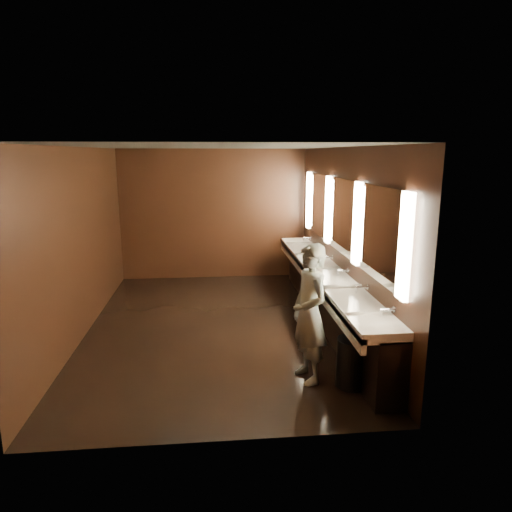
{
  "coord_description": "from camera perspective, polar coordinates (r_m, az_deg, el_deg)",
  "views": [
    {
      "loc": [
        -0.04,
        -6.9,
        2.71
      ],
      "look_at": [
        0.63,
        0.0,
        1.14
      ],
      "focal_mm": 32.0,
      "sensor_mm": 36.0,
      "label": 1
    }
  ],
  "objects": [
    {
      "name": "trash_bin",
      "position": [
        5.64,
        11.93,
        -12.89
      ],
      "size": [
        0.48,
        0.48,
        0.59
      ],
      "primitive_type": "cylinder",
      "rotation": [
        0.0,
        0.0,
        0.34
      ],
      "color": "black",
      "rests_on": "floor"
    },
    {
      "name": "ceiling",
      "position": [
        6.9,
        -5.4,
        13.45
      ],
      "size": [
        4.0,
        6.0,
        0.02
      ],
      "primitive_type": "cube",
      "color": "#2D2D2B",
      "rests_on": "wall_back"
    },
    {
      "name": "wall_front",
      "position": [
        4.12,
        -4.75,
        -5.86
      ],
      "size": [
        4.0,
        0.02,
        2.8
      ],
      "primitive_type": "cube",
      "color": "black",
      "rests_on": "floor"
    },
    {
      "name": "wall_right",
      "position": [
        7.32,
        10.71,
        2.22
      ],
      "size": [
        0.02,
        6.0,
        2.8
      ],
      "primitive_type": "cube",
      "color": "black",
      "rests_on": "floor"
    },
    {
      "name": "person",
      "position": [
        5.5,
        6.7,
        -7.15
      ],
      "size": [
        0.55,
        0.7,
        1.69
      ],
      "primitive_type": "imported",
      "rotation": [
        0.0,
        0.0,
        -1.32
      ],
      "color": "#97BBE1",
      "rests_on": "floor"
    },
    {
      "name": "mirror_band",
      "position": [
        7.26,
        10.67,
        4.94
      ],
      "size": [
        0.06,
        5.03,
        1.15
      ],
      "color": "#FFE7BA",
      "rests_on": "wall_right"
    },
    {
      "name": "wall_left",
      "position": [
        7.29,
        -21.08,
        1.55
      ],
      "size": [
        0.02,
        6.0,
        2.8
      ],
      "primitive_type": "cube",
      "color": "black",
      "rests_on": "floor"
    },
    {
      "name": "sink_counter",
      "position": [
        7.48,
        8.9,
        -4.62
      ],
      "size": [
        0.55,
        5.4,
        1.01
      ],
      "color": "black",
      "rests_on": "floor"
    },
    {
      "name": "floor",
      "position": [
        7.42,
        -4.95,
        -8.73
      ],
      "size": [
        6.0,
        6.0,
        0.0
      ],
      "primitive_type": "plane",
      "color": "black",
      "rests_on": "ground"
    },
    {
      "name": "wall_back",
      "position": [
        9.99,
        -5.33,
        5.18
      ],
      "size": [
        4.0,
        0.02,
        2.8
      ],
      "primitive_type": "cube",
      "color": "black",
      "rests_on": "floor"
    }
  ]
}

